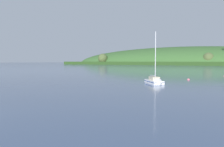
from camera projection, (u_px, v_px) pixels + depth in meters
far_shoreline_hill at (180, 64)px, 287.20m from camera, size 431.10×139.23×45.79m
sailboat_near_mooring at (155, 82)px, 42.25m from camera, size 5.49×6.13×10.68m
mooring_buoy_foreground at (224, 76)px, 62.65m from camera, size 0.46×0.46×0.54m
mooring_buoy_midchannel at (188, 80)px, 51.17m from camera, size 0.59×0.59×0.67m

